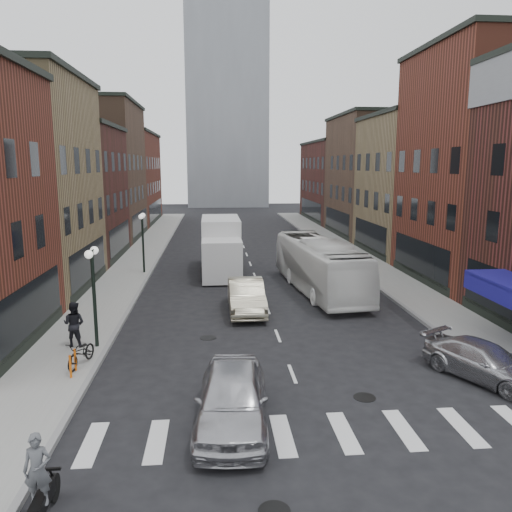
{
  "coord_description": "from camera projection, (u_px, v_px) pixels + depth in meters",
  "views": [
    {
      "loc": [
        -2.7,
        -15.4,
        7.27
      ],
      "look_at": [
        -0.74,
        7.37,
        3.09
      ],
      "focal_mm": 35.0,
      "sensor_mm": 36.0,
      "label": 1
    }
  ],
  "objects": [
    {
      "name": "bldg_right_mid_a",
      "position": [
        504.0,
        167.0,
        30.33
      ],
      "size": [
        10.3,
        10.2,
        14.3
      ],
      "color": "maroon",
      "rests_on": "ground"
    },
    {
      "name": "distant_tower",
      "position": [
        226.0,
        64.0,
        88.58
      ],
      "size": [
        14.0,
        14.0,
        50.0
      ],
      "primitive_type": "cube",
      "color": "#9399A0",
      "rests_on": "ground"
    },
    {
      "name": "curb_car",
      "position": [
        484.0,
        362.0,
        17.06
      ],
      "size": [
        3.56,
        4.68,
        1.26
      ],
      "primitive_type": "imported",
      "rotation": [
        0.0,
        0.0,
        0.47
      ],
      "color": "#AFAFB4",
      "rests_on": "ground"
    },
    {
      "name": "bike_rack",
      "position": [
        73.0,
        363.0,
        17.16
      ],
      "size": [
        0.08,
        0.68,
        0.8
      ],
      "color": "#D8590C",
      "rests_on": "sidewalk_left"
    },
    {
      "name": "curb_left",
      "position": [
        157.0,
        263.0,
        37.6
      ],
      "size": [
        0.2,
        74.0,
        0.16
      ],
      "primitive_type": "cube",
      "color": "gray",
      "rests_on": "ground"
    },
    {
      "name": "motorcycle_rider",
      "position": [
        39.0,
        483.0,
        10.06
      ],
      "size": [
        0.56,
        1.99,
        2.03
      ],
      "rotation": [
        0.0,
        0.0,
        0.02
      ],
      "color": "black",
      "rests_on": "ground"
    },
    {
      "name": "bldg_right_mid_b",
      "position": [
        432.0,
        185.0,
        40.4
      ],
      "size": [
        10.3,
        10.2,
        11.3
      ],
      "color": "olive",
      "rests_on": "ground"
    },
    {
      "name": "crosswalk_stripes",
      "position": [
        315.0,
        434.0,
        13.69
      ],
      "size": [
        12.0,
        2.2,
        0.01
      ],
      "primitive_type": "cube",
      "color": "silver",
      "rests_on": "ground"
    },
    {
      "name": "sidewalk_left",
      "position": [
        137.0,
        262.0,
        37.46
      ],
      "size": [
        3.0,
        74.0,
        0.15
      ],
      "primitive_type": "cube",
      "color": "gray",
      "rests_on": "ground"
    },
    {
      "name": "bldg_left_far_b",
      "position": [
        114.0,
        178.0,
        62.37
      ],
      "size": [
        10.3,
        16.2,
        11.3
      ],
      "color": "maroon",
      "rests_on": "ground"
    },
    {
      "name": "streetlamp_far",
      "position": [
        143.0,
        232.0,
        33.12
      ],
      "size": [
        0.32,
        1.22,
        4.11
      ],
      "color": "black",
      "rests_on": "ground"
    },
    {
      "name": "box_truck",
      "position": [
        221.0,
        247.0,
        33.87
      ],
      "size": [
        2.66,
        8.41,
        3.66
      ],
      "rotation": [
        0.0,
        0.0,
        0.0
      ],
      "color": "silver",
      "rests_on": "ground"
    },
    {
      "name": "curb_right",
      "position": [
        339.0,
        260.0,
        38.78
      ],
      "size": [
        0.2,
        74.0,
        0.16
      ],
      "primitive_type": "cube",
      "color": "gray",
      "rests_on": "ground"
    },
    {
      "name": "sedan_left_near",
      "position": [
        232.0,
        398.0,
        13.96
      ],
      "size": [
        2.33,
        5.04,
        1.67
      ],
      "primitive_type": "imported",
      "rotation": [
        0.0,
        0.0,
        -0.07
      ],
      "color": "#B9B8BE",
      "rests_on": "ground"
    },
    {
      "name": "sidewalk_right",
      "position": [
        358.0,
        259.0,
        38.89
      ],
      "size": [
        3.0,
        74.0,
        0.15
      ],
      "primitive_type": "cube",
      "color": "gray",
      "rests_on": "ground"
    },
    {
      "name": "parked_bicycle",
      "position": [
        81.0,
        353.0,
        17.9
      ],
      "size": [
        1.05,
        1.89,
        0.94
      ],
      "primitive_type": "imported",
      "rotation": [
        0.0,
        0.0,
        -0.26
      ],
      "color": "black",
      "rests_on": "sidewalk_left"
    },
    {
      "name": "bldg_left_mid_b",
      "position": [
        51.0,
        193.0,
        37.96
      ],
      "size": [
        10.3,
        10.2,
        10.3
      ],
      "color": "#3F1E16",
      "rests_on": "ground"
    },
    {
      "name": "bldg_right_far_b",
      "position": [
        349.0,
        181.0,
        64.99
      ],
      "size": [
        10.3,
        16.2,
        10.3
      ],
      "color": "#3F1E16",
      "rests_on": "ground"
    },
    {
      "name": "streetlamp_near",
      "position": [
        93.0,
        279.0,
        19.4
      ],
      "size": [
        0.32,
        1.22,
        4.11
      ],
      "color": "black",
      "rests_on": "ground"
    },
    {
      "name": "bldg_left_far_a",
      "position": [
        86.0,
        171.0,
        48.47
      ],
      "size": [
        10.3,
        12.2,
        13.3
      ],
      "color": "#513828",
      "rests_on": "ground"
    },
    {
      "name": "transit_bus",
      "position": [
        319.0,
        265.0,
        28.89
      ],
      "size": [
        3.66,
        11.25,
        3.08
      ],
      "primitive_type": "imported",
      "rotation": [
        0.0,
        0.0,
        0.1
      ],
      "color": "white",
      "rests_on": "ground"
    },
    {
      "name": "ground",
      "position": [
        297.0,
        386.0,
        16.63
      ],
      "size": [
        160.0,
        160.0,
        0.0
      ],
      "primitive_type": "plane",
      "color": "black",
      "rests_on": "ground"
    },
    {
      "name": "ped_left_solo",
      "position": [
        74.0,
        324.0,
        19.78
      ],
      "size": [
        0.97,
        0.69,
        1.81
      ],
      "primitive_type": "imported",
      "rotation": [
        0.0,
        0.0,
        2.91
      ],
      "color": "black",
      "rests_on": "sidewalk_left"
    },
    {
      "name": "bldg_right_far_a",
      "position": [
        386.0,
        176.0,
        51.09
      ],
      "size": [
        10.3,
        12.2,
        12.3
      ],
      "color": "#513828",
      "rests_on": "ground"
    },
    {
      "name": "sedan_left_far",
      "position": [
        246.0,
        296.0,
        24.92
      ],
      "size": [
        1.74,
        4.93,
        1.62
      ],
      "primitive_type": "imported",
      "rotation": [
        0.0,
        0.0,
        0.0
      ],
      "color": "beige",
      "rests_on": "ground"
    }
  ]
}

